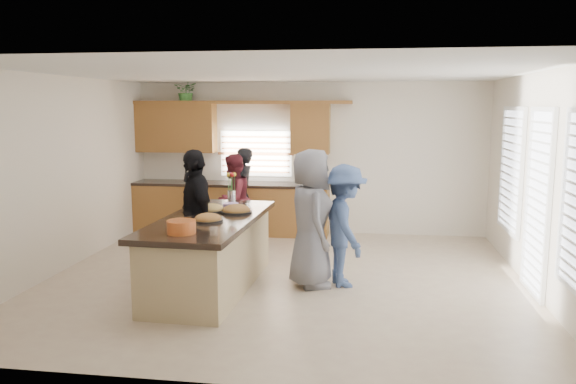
% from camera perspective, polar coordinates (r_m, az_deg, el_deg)
% --- Properties ---
extents(floor, '(6.50, 6.50, 0.00)m').
position_cam_1_polar(floor, '(7.85, -0.35, -8.83)').
color(floor, beige).
rests_on(floor, ground).
extents(room_shell, '(6.52, 6.02, 2.81)m').
position_cam_1_polar(room_shell, '(7.49, -0.37, 5.16)').
color(room_shell, silver).
rests_on(room_shell, ground).
extents(back_cabinetry, '(4.08, 0.66, 2.46)m').
position_cam_1_polar(back_cabinetry, '(10.55, -6.00, 0.78)').
color(back_cabinetry, olive).
rests_on(back_cabinetry, ground).
extents(right_wall_glazing, '(0.06, 4.00, 2.25)m').
position_cam_1_polar(right_wall_glazing, '(7.62, 24.15, 0.22)').
color(right_wall_glazing, white).
rests_on(right_wall_glazing, ground).
extents(island, '(1.25, 2.74, 0.95)m').
position_cam_1_polar(island, '(7.41, -7.91, -6.33)').
color(island, tan).
rests_on(island, ground).
extents(platter_front, '(0.38, 0.38, 0.15)m').
position_cam_1_polar(platter_front, '(7.04, -8.14, -2.76)').
color(platter_front, black).
rests_on(platter_front, island).
extents(platter_mid, '(0.42, 0.42, 0.17)m').
position_cam_1_polar(platter_mid, '(7.56, -5.26, -1.90)').
color(platter_mid, black).
rests_on(platter_mid, island).
extents(platter_back, '(0.37, 0.37, 0.15)m').
position_cam_1_polar(platter_back, '(7.70, -7.74, -1.75)').
color(platter_back, black).
rests_on(platter_back, island).
extents(salad_bowl, '(0.33, 0.33, 0.15)m').
position_cam_1_polar(salad_bowl, '(6.43, -10.79, -3.43)').
color(salad_bowl, orange).
rests_on(salad_bowl, island).
extents(clear_cup, '(0.09, 0.09, 0.09)m').
position_cam_1_polar(clear_cup, '(6.28, -7.56, -3.98)').
color(clear_cup, white).
rests_on(clear_cup, island).
extents(plate_stack, '(0.22, 0.22, 0.05)m').
position_cam_1_polar(plate_stack, '(8.03, -5.84, -1.30)').
color(plate_stack, '#C99BE2').
rests_on(plate_stack, island).
extents(flower_vase, '(0.14, 0.14, 0.44)m').
position_cam_1_polar(flower_vase, '(8.36, -5.76, 0.56)').
color(flower_vase, silver).
rests_on(flower_vase, island).
extents(potted_plant, '(0.45, 0.39, 0.47)m').
position_cam_1_polar(potted_plant, '(10.77, -10.26, 10.04)').
color(potted_plant, '#3A7D32').
rests_on(potted_plant, back_cabinetry).
extents(woman_left_back, '(0.52, 0.67, 1.62)m').
position_cam_1_polar(woman_left_back, '(10.21, -4.65, -0.05)').
color(woman_left_back, black).
rests_on(woman_left_back, ground).
extents(woman_left_mid, '(0.80, 0.90, 1.56)m').
position_cam_1_polar(woman_left_mid, '(9.67, -5.60, -0.75)').
color(woman_left_mid, maroon).
rests_on(woman_left_mid, ground).
extents(woman_left_front, '(0.95, 1.13, 1.80)m').
position_cam_1_polar(woman_left_front, '(7.65, -9.40, -2.43)').
color(woman_left_front, black).
rests_on(woman_left_front, ground).
extents(woman_right_back, '(0.90, 1.18, 1.62)m').
position_cam_1_polar(woman_right_back, '(7.44, 5.75, -3.41)').
color(woman_right_back, '#3C5283').
rests_on(woman_right_back, ground).
extents(woman_right_front, '(0.83, 1.03, 1.82)m').
position_cam_1_polar(woman_right_front, '(7.36, 2.33, -2.69)').
color(woman_right_front, slate).
rests_on(woman_right_front, ground).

